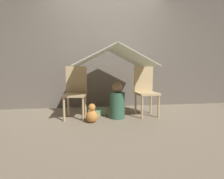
{
  "coord_description": "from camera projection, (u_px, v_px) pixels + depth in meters",
  "views": [
    {
      "loc": [
        -0.42,
        -2.77,
        0.87
      ],
      "look_at": [
        0.0,
        0.24,
        0.5
      ],
      "focal_mm": 28.0,
      "sensor_mm": 36.0,
      "label": 1
    }
  ],
  "objects": [
    {
      "name": "wall_back",
      "position": [
        106.0,
        51.0,
        3.86
      ],
      "size": [
        7.0,
        0.05,
        2.5
      ],
      "color": "#6B6056",
      "rests_on": "ground_plane"
    },
    {
      "name": "sheet_canopy",
      "position": [
        112.0,
        56.0,
        3.0
      ],
      "size": [
        1.29,
        1.2,
        0.34
      ],
      "color": "silver"
    },
    {
      "name": "floor_cushion",
      "position": [
        97.0,
        111.0,
        3.32
      ],
      "size": [
        0.34,
        0.27,
        0.1
      ],
      "color": "#7FB27F",
      "rests_on": "ground_plane"
    },
    {
      "name": "chair_right",
      "position": [
        145.0,
        89.0,
        3.22
      ],
      "size": [
        0.4,
        0.4,
        0.9
      ],
      "rotation": [
        0.0,
        0.0,
        0.09
      ],
      "color": "#D1B27F",
      "rests_on": "ground_plane"
    },
    {
      "name": "ground_plane",
      "position": [
        114.0,
        121.0,
        2.89
      ],
      "size": [
        8.8,
        8.8,
        0.0
      ],
      "primitive_type": "plane",
      "color": "gray"
    },
    {
      "name": "person_front",
      "position": [
        117.0,
        102.0,
        3.04
      ],
      "size": [
        0.26,
        0.26,
        0.63
      ],
      "color": "#38664C",
      "rests_on": "ground_plane"
    },
    {
      "name": "plush_toy",
      "position": [
        92.0,
        115.0,
        2.81
      ],
      "size": [
        0.19,
        0.19,
        0.31
      ],
      "color": "#D88C3F",
      "rests_on": "ground_plane"
    },
    {
      "name": "chair_left",
      "position": [
        76.0,
        90.0,
        3.05
      ],
      "size": [
        0.41,
        0.41,
        0.9
      ],
      "rotation": [
        0.0,
        0.0,
        -0.11
      ],
      "color": "#D1B27F",
      "rests_on": "ground_plane"
    }
  ]
}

